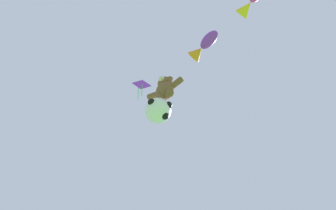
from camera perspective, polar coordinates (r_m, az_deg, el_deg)
The scene contains 4 objects.
teddy_bear_kite at distance 13.78m, azimuth -0.52°, elevation 2.89°, with size 1.73×0.76×1.76m.
soccer_ball_kite at distance 12.94m, azimuth -1.70°, elevation -0.98°, with size 1.15×1.15×1.06m.
fish_kite_violet at distance 14.65m, azimuth 6.15°, elevation 10.13°, with size 1.61×1.03×0.64m.
diamond_kite at distance 17.43m, azimuth -4.65°, elevation 3.38°, with size 0.82×0.70×2.18m.
Camera 1 is at (1.93, -1.62, 1.02)m, focal length 35.00 mm.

